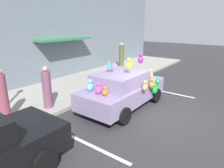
{
  "coord_description": "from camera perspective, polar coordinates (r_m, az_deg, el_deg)",
  "views": [
    {
      "loc": [
        -6.81,
        -2.9,
        3.43
      ],
      "look_at": [
        -0.21,
        2.03,
        0.9
      ],
      "focal_mm": 31.57,
      "sensor_mm": 36.0,
      "label": 1
    }
  ],
  "objects": [
    {
      "name": "teddy_bear_on_sidewalk",
      "position": [
        10.78,
        -2.18,
        0.78
      ],
      "size": [
        0.29,
        0.24,
        0.56
      ],
      "color": "brown",
      "rests_on": "sidewalk"
    },
    {
      "name": "ground_plane",
      "position": [
        8.16,
        12.52,
        -8.23
      ],
      "size": [
        60.0,
        60.0,
        0.0
      ],
      "primitive_type": "plane",
      "color": "#2D2D30"
    },
    {
      "name": "parking_stripe_front",
      "position": [
        10.82,
        13.65,
        -1.9
      ],
      "size": [
        0.12,
        3.6,
        0.01
      ],
      "primitive_type": "cube",
      "color": "silver",
      "rests_on": "ground"
    },
    {
      "name": "storefront_building",
      "position": [
        12.14,
        -19.77,
        14.99
      ],
      "size": [
        24.0,
        1.25,
        6.4
      ],
      "color": "slate",
      "rests_on": "ground"
    },
    {
      "name": "parking_stripe_rear",
      "position": [
        6.34,
        -8.98,
        -15.91
      ],
      "size": [
        0.12,
        3.6,
        0.01
      ],
      "primitive_type": "cube",
      "color": "silver",
      "rests_on": "ground"
    },
    {
      "name": "pedestrian_walking_past",
      "position": [
        15.37,
        2.74,
        8.07
      ],
      "size": [
        0.37,
        0.37,
        1.9
      ],
      "color": "#4B4E26",
      "rests_on": "sidewalk"
    },
    {
      "name": "pedestrian_near_shopfront",
      "position": [
        8.29,
        -18.33,
        -1.32
      ],
      "size": [
        0.35,
        0.35,
        1.71
      ],
      "color": "#73425F",
      "rests_on": "sidewalk"
    },
    {
      "name": "plush_covered_car",
      "position": [
        8.28,
        3.21,
        -1.44
      ],
      "size": [
        4.22,
        2.16,
        2.23
      ],
      "color": "#897AA2",
      "rests_on": "ground"
    },
    {
      "name": "pedestrian_by_lamp",
      "position": [
        7.82,
        -29.1,
        -3.11
      ],
      "size": [
        0.35,
        0.35,
        1.87
      ],
      "color": "#89404F",
      "rests_on": "sidewalk"
    },
    {
      "name": "sidewalk",
      "position": [
        10.96,
        -11.89,
        -1.14
      ],
      "size": [
        24.0,
        4.0,
        0.15
      ],
      "primitive_type": "cube",
      "color": "gray",
      "rests_on": "ground"
    }
  ]
}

